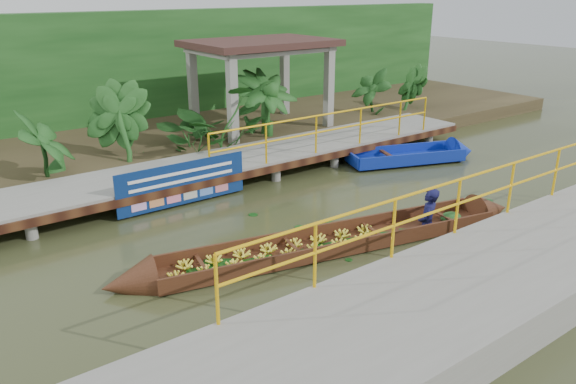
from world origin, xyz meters
TOP-DOWN VIEW (x-y plane):
  - ground at (0.00, 0.00)m, footprint 80.00×80.00m
  - land_strip at (0.00, 7.50)m, footprint 30.00×8.00m
  - far_dock at (0.02, 3.43)m, footprint 16.00×2.06m
  - near_dock at (1.00, -4.20)m, footprint 18.00×2.40m
  - pavilion at (3.00, 6.30)m, footprint 4.40×3.00m
  - foliage_backdrop at (0.00, 10.00)m, footprint 30.00×0.80m
  - vendor_boat at (-0.10, -1.30)m, footprint 8.67×2.63m
  - moored_blue_boat at (5.73, 1.46)m, footprint 3.95×2.21m
  - blue_banner at (-1.75, 2.48)m, footprint 3.16×0.04m
  - tropical_plants at (2.25, 5.30)m, footprint 14.66×1.66m

SIDE VIEW (x-z plane):
  - ground at x=0.00m, z-range 0.00..0.00m
  - moored_blue_boat at x=5.73m, z-range -0.30..0.62m
  - land_strip at x=0.00m, z-range 0.00..0.45m
  - vendor_boat at x=-0.10m, z-range -0.76..1.23m
  - near_dock at x=1.00m, z-range -0.56..1.16m
  - far_dock at x=0.02m, z-range -0.35..1.30m
  - blue_banner at x=-1.75m, z-range 0.06..1.05m
  - tropical_plants at x=2.25m, z-range 0.45..2.52m
  - foliage_backdrop at x=0.00m, z-range 0.00..4.00m
  - pavilion at x=3.00m, z-range 1.32..4.32m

